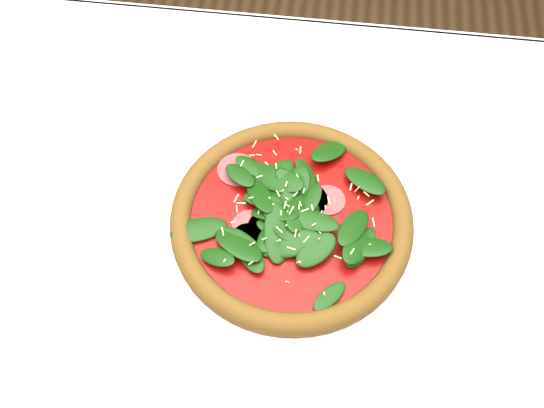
# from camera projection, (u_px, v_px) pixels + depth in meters

# --- Properties ---
(ground) EXTENTS (6.00, 6.00, 0.00)m
(ground) POSITION_uv_depth(u_px,v_px,m) (256.00, 398.00, 1.37)
(ground) COLOR brown
(ground) RESTS_ON ground
(dining_table) EXTENTS (1.21, 0.81, 0.75)m
(dining_table) POSITION_uv_depth(u_px,v_px,m) (245.00, 277.00, 0.82)
(dining_table) COLOR white
(dining_table) RESTS_ON ground
(plate) EXTENTS (0.34, 0.34, 0.01)m
(plate) POSITION_uv_depth(u_px,v_px,m) (291.00, 225.00, 0.74)
(plate) COLOR white
(plate) RESTS_ON dining_table
(pizza) EXTENTS (0.35, 0.35, 0.04)m
(pizza) POSITION_uv_depth(u_px,v_px,m) (292.00, 217.00, 0.72)
(pizza) COLOR brown
(pizza) RESTS_ON plate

